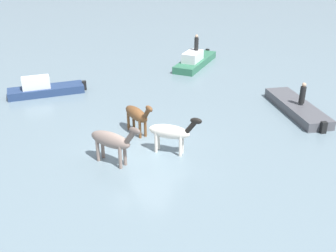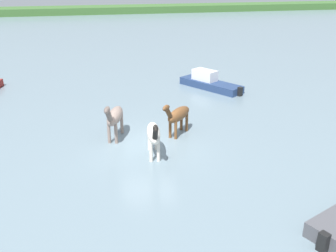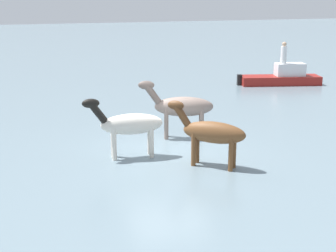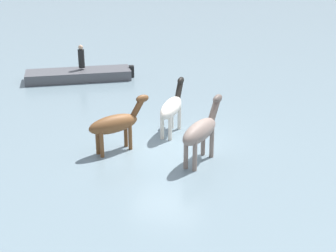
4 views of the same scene
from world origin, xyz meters
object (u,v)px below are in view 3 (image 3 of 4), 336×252
object	(u,v)px
boat_skiff_near	(282,79)
person_watcher_seated	(284,54)
horse_chestnut_trailing	(129,125)
horse_gray_outer	(211,132)
horse_pinto_flank	(181,107)

from	to	relation	value
boat_skiff_near	person_watcher_seated	distance (m)	1.43
horse_chestnut_trailing	horse_gray_outer	distance (m)	2.57
horse_gray_outer	boat_skiff_near	xyz separation A→B (m)	(-11.02, 9.07, -0.73)
horse_chestnut_trailing	horse_gray_outer	world-z (taller)	horse_chestnut_trailing
horse_chestnut_trailing	horse_gray_outer	bearing A→B (deg)	148.71
horse_chestnut_trailing	horse_pinto_flank	xyz separation A→B (m)	(-1.48, 2.24, 0.07)
horse_gray_outer	person_watcher_seated	world-z (taller)	person_watcher_seated
horse_pinto_flank	person_watcher_seated	bearing A→B (deg)	-120.18
horse_chestnut_trailing	boat_skiff_near	world-z (taller)	horse_chestnut_trailing
horse_chestnut_trailing	horse_pinto_flank	world-z (taller)	horse_pinto_flank
boat_skiff_near	horse_pinto_flank	bearing A→B (deg)	-124.02
horse_chestnut_trailing	horse_gray_outer	size ratio (longest dim) A/B	1.21
horse_pinto_flank	horse_gray_outer	bearing A→B (deg)	104.73
horse_pinto_flank	horse_gray_outer	xyz separation A→B (m)	(3.03, -0.18, -0.09)
horse_pinto_flank	person_watcher_seated	xyz separation A→B (m)	(-7.86, 8.84, 0.61)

